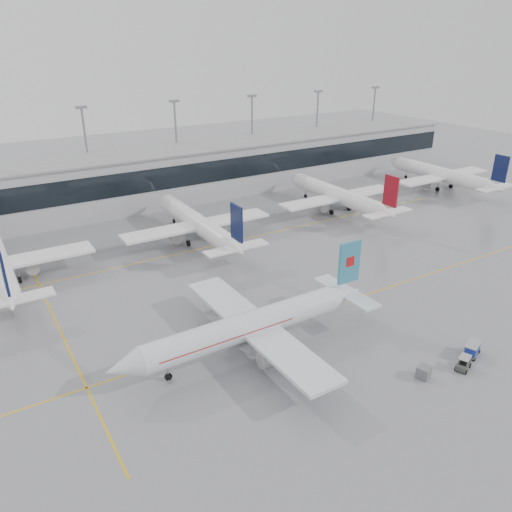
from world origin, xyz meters
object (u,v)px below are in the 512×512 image
baggage_cart (472,348)px  air_canada_jet (254,325)px  baggage_tug (463,365)px  gse_unit (424,372)px

baggage_cart → air_canada_jet: bearing=124.3°
baggage_tug → air_canada_jet: bearing=117.6°
baggage_cart → baggage_tug: bearing=180.0°
baggage_cart → gse_unit: size_ratio=2.06×
air_canada_jet → gse_unit: bearing=131.7°
baggage_tug → gse_unit: 5.55m
air_canada_jet → gse_unit: 20.93m
air_canada_jet → baggage_tug: air_canada_jet is taller
gse_unit → baggage_tug: bearing=-33.3°
baggage_cart → gse_unit: baggage_cart is taller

